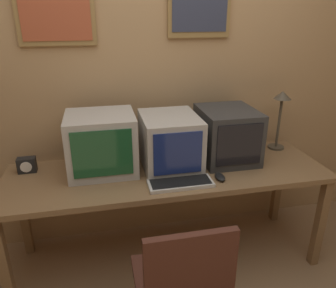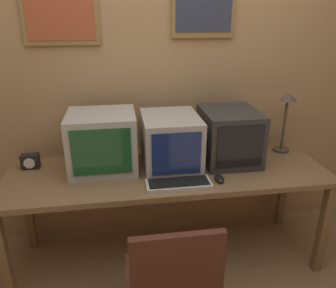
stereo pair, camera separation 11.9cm
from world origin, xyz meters
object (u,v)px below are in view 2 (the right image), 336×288
monitor_left (103,142)px  keyboard_main (179,184)px  mouse_near_keyboard (219,178)px  desk_clock (30,161)px  monitor_center (171,141)px  monitor_right (229,136)px  desk_lamp (286,110)px

monitor_left → keyboard_main: monitor_left is taller
keyboard_main → mouse_near_keyboard: mouse_near_keyboard is taller
desk_clock → mouse_near_keyboard: bearing=-16.9°
monitor_left → mouse_near_keyboard: bearing=-22.3°
monitor_center → monitor_right: size_ratio=1.04×
monitor_center → mouse_near_keyboard: (0.27, -0.26, -0.16)m
keyboard_main → mouse_near_keyboard: 0.26m
monitor_left → keyboard_main: (0.45, -0.31, -0.18)m
monitor_left → monitor_center: bearing=-3.6°
monitor_left → monitor_right: (0.87, 0.00, -0.01)m
keyboard_main → desk_lamp: 1.01m
mouse_near_keyboard → monitor_right: bearing=62.6°
monitor_center → desk_clock: 0.96m
mouse_near_keyboard → monitor_left: bearing=157.7°
monitor_right → keyboard_main: bearing=-142.9°
mouse_near_keyboard → keyboard_main: bearing=-175.7°
monitor_left → monitor_center: size_ratio=0.95×
monitor_center → mouse_near_keyboard: 0.41m
mouse_near_keyboard → desk_clock: size_ratio=0.95×
monitor_right → desk_lamp: bearing=12.3°
monitor_right → desk_lamp: (0.46, 0.10, 0.14)m
monitor_left → desk_lamp: desk_lamp is taller
monitor_left → desk_clock: 0.52m
monitor_right → desk_lamp: desk_lamp is taller
monitor_center → desk_lamp: desk_lamp is taller
monitor_center → desk_lamp: 0.90m
monitor_left → desk_clock: monitor_left is taller
monitor_right → keyboard_main: monitor_right is taller
monitor_center → monitor_right: monitor_right is taller
monitor_center → desk_clock: bearing=173.7°
monitor_center → monitor_left: bearing=176.4°
mouse_near_keyboard → monitor_center: bearing=135.2°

